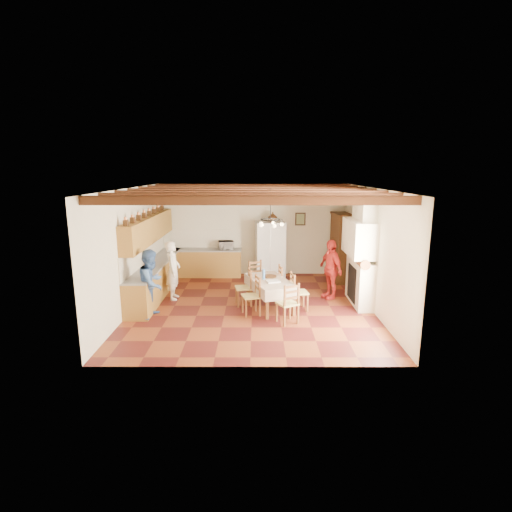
{
  "coord_description": "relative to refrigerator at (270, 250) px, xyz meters",
  "views": [
    {
      "loc": [
        0.11,
        -9.78,
        3.45
      ],
      "look_at": [
        0.1,
        0.3,
        1.25
      ],
      "focal_mm": 28.0,
      "sensor_mm": 36.0,
      "label": 1
    }
  ],
  "objects": [
    {
      "name": "ceiling_beams",
      "position": [
        -0.55,
        -2.83,
        2.0
      ],
      "size": [
        6.0,
        6.3,
        0.16
      ],
      "primitive_type": null,
      "color": "#381B11",
      "rests_on": "ground"
    },
    {
      "name": "chair_left_far",
      "position": [
        -0.77,
        -2.75,
        -0.43
      ],
      "size": [
        0.47,
        0.48,
        0.96
      ],
      "primitive_type": null,
      "rotation": [
        0.0,
        0.0,
        -1.39
      ],
      "color": "brown",
      "rests_on": "floor"
    },
    {
      "name": "wall_picture",
      "position": [
        1.0,
        0.4,
        0.94
      ],
      "size": [
        0.34,
        0.03,
        0.42
      ],
      "primitive_type": "cube",
      "color": "#2F2117",
      "rests_on": "ground"
    },
    {
      "name": "chair_end_far",
      "position": [
        -0.39,
        -1.94,
        -0.43
      ],
      "size": [
        0.56,
        0.55,
        0.96
      ],
      "primitive_type": null,
      "rotation": [
        0.0,
        0.0,
        0.5
      ],
      "color": "brown",
      "rests_on": "floor"
    },
    {
      "name": "microwave",
      "position": [
        -1.42,
        0.12,
        0.12
      ],
      "size": [
        0.53,
        0.41,
        0.26
      ],
      "primitive_type": "imported",
      "rotation": [
        0.0,
        0.0,
        0.18
      ],
      "color": "silver",
      "rests_on": "countertop_back"
    },
    {
      "name": "person_woman_red",
      "position": [
        1.56,
        -2.17,
        -0.1
      ],
      "size": [
        0.73,
        1.03,
        1.62
      ],
      "primitive_type": "imported",
      "rotation": [
        0.0,
        0.0,
        -1.17
      ],
      "color": "red",
      "rests_on": "floor"
    },
    {
      "name": "countertop_left",
      "position": [
        -3.25,
        -1.78,
        -0.03
      ],
      "size": [
        0.62,
        4.3,
        0.04
      ],
      "primitive_type": "cube",
      "color": "slate",
      "rests_on": "lower_cabinets_left"
    },
    {
      "name": "countertop_back",
      "position": [
        -2.1,
        0.12,
        -0.03
      ],
      "size": [
        2.34,
        0.62,
        0.04
      ],
      "primitive_type": "cube",
      "color": "slate",
      "rests_on": "lower_cabinets_back"
    },
    {
      "name": "person_woman_blue",
      "position": [
        -2.91,
        -3.56,
        -0.09
      ],
      "size": [
        0.79,
        0.92,
        1.63
      ],
      "primitive_type": "imported",
      "rotation": [
        0.0,
        0.0,
        1.33
      ],
      "color": "#3C609D",
      "rests_on": "floor"
    },
    {
      "name": "wall_back",
      "position": [
        -0.55,
        0.43,
        0.59
      ],
      "size": [
        6.0,
        0.02,
        3.0
      ],
      "primitive_type": "cube",
      "color": "beige",
      "rests_on": "ground"
    },
    {
      "name": "refrigerator",
      "position": [
        0.0,
        0.0,
        0.0
      ],
      "size": [
        0.98,
        0.84,
        1.82
      ],
      "primitive_type": "cube",
      "rotation": [
        0.0,
        0.0,
        0.11
      ],
      "color": "white",
      "rests_on": "floor"
    },
    {
      "name": "person_man",
      "position": [
        -2.68,
        -2.25,
        -0.11
      ],
      "size": [
        0.42,
        0.6,
        1.59
      ],
      "primitive_type": "imported",
      "rotation": [
        0.0,
        0.0,
        1.64
      ],
      "color": "white",
      "rests_on": "floor"
    },
    {
      "name": "fireplace",
      "position": [
        2.17,
        -2.63,
        0.49
      ],
      "size": [
        0.56,
        1.6,
        2.8
      ],
      "primitive_type": null,
      "color": "#F0EACA",
      "rests_on": "ground"
    },
    {
      "name": "backsplash_left",
      "position": [
        -3.54,
        -1.78,
        0.29
      ],
      "size": [
        0.03,
        4.3,
        0.6
      ],
      "primitive_type": "cube",
      "color": "silver",
      "rests_on": "ground"
    },
    {
      "name": "chair_left_near",
      "position": [
        -0.57,
        -3.45,
        -0.43
      ],
      "size": [
        0.5,
        0.51,
        0.96
      ],
      "primitive_type": null,
      "rotation": [
        0.0,
        0.0,
        -1.3
      ],
      "color": "brown",
      "rests_on": "floor"
    },
    {
      "name": "chair_end_near",
      "position": [
        0.27,
        -3.98,
        -0.43
      ],
      "size": [
        0.56,
        0.55,
        0.96
      ],
      "primitive_type": null,
      "rotation": [
        0.0,
        0.0,
        3.63
      ],
      "color": "brown",
      "rests_on": "floor"
    },
    {
      "name": "chandelier",
      "position": [
        -0.1,
        -2.94,
        1.34
      ],
      "size": [
        0.47,
        0.47,
        0.03
      ],
      "primitive_type": "torus",
      "color": "black",
      "rests_on": "ground"
    },
    {
      "name": "fridge_vase",
      "position": [
        0.07,
        0.0,
        1.06
      ],
      "size": [
        0.31,
        0.31,
        0.31
      ],
      "primitive_type": "imported",
      "rotation": [
        0.0,
        0.0,
        0.06
      ],
      "color": "#351A10",
      "rests_on": "refrigerator"
    },
    {
      "name": "lower_cabinets_left",
      "position": [
        -3.25,
        -1.78,
        -0.48
      ],
      "size": [
        0.6,
        4.3,
        0.86
      ],
      "primitive_type": "cube",
      "color": "brown",
      "rests_on": "ground"
    },
    {
      "name": "wall_left",
      "position": [
        -3.56,
        -2.83,
        0.59
      ],
      "size": [
        0.02,
        6.5,
        3.0
      ],
      "primitive_type": "cube",
      "color": "beige",
      "rests_on": "ground"
    },
    {
      "name": "floor",
      "position": [
        -0.55,
        -2.83,
        -0.92
      ],
      "size": [
        6.0,
        6.5,
        0.02
      ],
      "primitive_type": "cube",
      "color": "#4A1614",
      "rests_on": "ground"
    },
    {
      "name": "hutch",
      "position": [
        2.2,
        -0.4,
        0.15
      ],
      "size": [
        0.56,
        1.2,
        2.12
      ],
      "primitive_type": null,
      "rotation": [
        0.0,
        0.0,
        0.06
      ],
      "color": "#351A10",
      "rests_on": "floor"
    },
    {
      "name": "chair_right_near",
      "position": [
        0.62,
        -3.13,
        -0.43
      ],
      "size": [
        0.46,
        0.48,
        0.96
      ],
      "primitive_type": null,
      "rotation": [
        0.0,
        0.0,
        1.73
      ],
      "color": "brown",
      "rests_on": "floor"
    },
    {
      "name": "wall_right",
      "position": [
        2.46,
        -2.83,
        0.59
      ],
      "size": [
        0.02,
        6.5,
        3.0
      ],
      "primitive_type": "cube",
      "color": "beige",
      "rests_on": "ground"
    },
    {
      "name": "ceiling",
      "position": [
        -0.55,
        -2.83,
        2.1
      ],
      "size": [
        6.0,
        6.5,
        0.02
      ],
      "primitive_type": "cube",
      "color": "silver",
      "rests_on": "ground"
    },
    {
      "name": "chair_right_far",
      "position": [
        0.37,
        -2.36,
        -0.43
      ],
      "size": [
        0.46,
        0.47,
        0.96
      ],
      "primitive_type": null,
      "rotation": [
        0.0,
        0.0,
        1.72
      ],
      "color": "brown",
      "rests_on": "floor"
    },
    {
      "name": "dining_table",
      "position": [
        -0.1,
        -2.94,
        -0.26
      ],
      "size": [
        1.32,
        1.84,
        0.73
      ],
      "rotation": [
        0.0,
        0.0,
        0.32
      ],
      "color": "beige",
      "rests_on": "floor"
    },
    {
      "name": "upper_cabinets",
      "position": [
        -3.38,
        -1.78,
        0.94
      ],
      "size": [
        0.35,
        4.2,
        0.7
      ],
      "primitive_type": "cube",
      "color": "brown",
      "rests_on": "ground"
    },
    {
      "name": "wall_front",
      "position": [
        -0.55,
        -6.09,
        0.59
      ],
      "size": [
        6.0,
        0.02,
        3.0
      ],
      "primitive_type": "cube",
      "color": "beige",
      "rests_on": "ground"
    },
    {
      "name": "backsplash_back",
      "position": [
        -2.1,
        0.4,
        0.29
      ],
      "size": [
        2.3,
        0.03,
        0.6
      ],
      "primitive_type": "cube",
      "color": "silver",
      "rests_on": "ground"
    },
    {
      "name": "lower_cabinets_back",
      "position": [
        -2.1,
        0.12,
        -0.48
      ],
      "size": [
        2.3,
        0.6,
        0.86
      ],
      "primitive_type": "cube",
      "color": "brown",
      "rests_on": "ground"
    }
  ]
}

